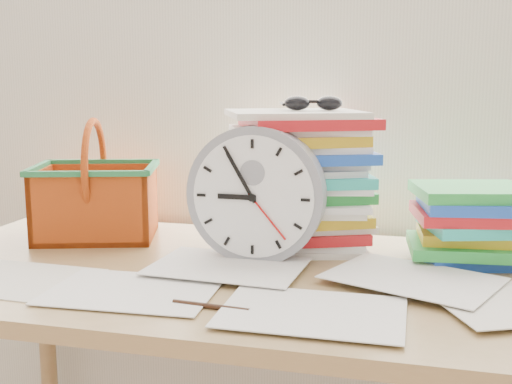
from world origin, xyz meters
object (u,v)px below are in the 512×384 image
(book_stack, at_px, (476,225))
(basket, at_px, (95,180))
(desk, at_px, (247,307))
(clock, at_px, (256,195))
(paper_stack, at_px, (301,180))

(book_stack, bearing_deg, basket, 179.75)
(book_stack, relative_size, basket, 0.96)
(desk, xyz_separation_m, clock, (0.00, 0.06, 0.21))
(desk, bearing_deg, book_stack, 20.73)
(clock, bearing_deg, desk, -92.39)
(desk, distance_m, basket, 0.49)
(paper_stack, height_order, book_stack, paper_stack)
(clock, distance_m, basket, 0.43)
(basket, bearing_deg, clock, -31.55)
(clock, distance_m, book_stack, 0.45)
(clock, xyz_separation_m, basket, (-0.41, 0.11, -0.00))
(clock, bearing_deg, basket, 165.70)
(clock, height_order, book_stack, clock)
(desk, relative_size, book_stack, 5.32)
(book_stack, bearing_deg, desk, -159.27)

